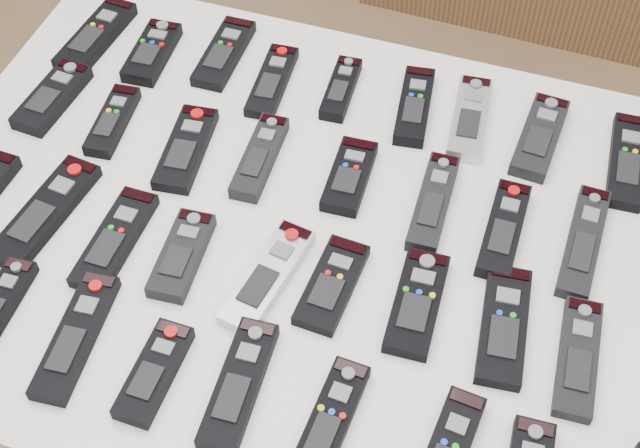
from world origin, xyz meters
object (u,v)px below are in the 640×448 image
(remote_5, at_px, (414,106))
(remote_7, at_px, (540,137))
(remote_17, at_px, (583,242))
(remote_34, at_px, (329,423))
(remote_32, at_px, (154,372))
(remote_10, at_px, (52,97))
(remote_4, at_px, (341,89))
(remote_6, at_px, (470,119))
(remote_33, at_px, (239,384))
(remote_3, at_px, (272,81))
(remote_11, at_px, (113,121))
(remote_22, at_px, (182,255))
(remote_1, at_px, (152,53))
(remote_25, at_px, (417,303))
(remote_12, at_px, (186,149))
(remote_21, at_px, (115,240))
(remote_15, at_px, (433,203))
(remote_20, at_px, (45,212))
(remote_8, at_px, (627,161))
(remote_16, at_px, (504,230))
(remote_13, at_px, (260,157))
(remote_23, at_px, (268,276))
(remote_31, at_px, (76,336))
(remote_0, at_px, (96,36))
(remote_14, at_px, (349,176))
(remote_27, at_px, (578,358))
(remote_24, at_px, (332,284))
(remote_2, at_px, (224,53))
(remote_26, at_px, (504,325))
(table, at_px, (320,256))

(remote_5, height_order, remote_7, same)
(remote_17, distance_m, remote_34, 0.46)
(remote_32, bearing_deg, remote_10, 133.11)
(remote_4, height_order, remote_6, remote_6)
(remote_33, bearing_deg, remote_3, 102.97)
(remote_10, distance_m, remote_34, 0.74)
(remote_11, bearing_deg, remote_10, 165.80)
(remote_5, height_order, remote_22, same)
(remote_1, relative_size, remote_17, 0.73)
(remote_10, relative_size, remote_33, 0.85)
(remote_7, xyz_separation_m, remote_33, (-0.29, -0.56, 0.00))
(remote_6, relative_size, remote_25, 1.06)
(remote_12, bearing_deg, remote_10, 165.65)
(remote_1, distance_m, remote_21, 0.40)
(remote_17, bearing_deg, remote_15, -178.81)
(remote_22, bearing_deg, remote_15, 29.06)
(remote_20, bearing_deg, remote_33, -18.39)
(remote_7, relative_size, remote_34, 0.98)
(remote_8, bearing_deg, remote_21, -153.08)
(remote_3, bearing_deg, remote_20, -124.88)
(remote_16, xyz_separation_m, remote_32, (-0.38, -0.37, 0.00))
(remote_7, xyz_separation_m, remote_22, (-0.44, -0.39, 0.00))
(remote_13, bearing_deg, remote_20, -144.98)
(remote_11, relative_size, remote_21, 0.82)
(remote_23, xyz_separation_m, remote_31, (-0.21, -0.17, 0.00))
(remote_0, height_order, remote_3, remote_0)
(remote_14, distance_m, remote_27, 0.43)
(remote_21, relative_size, remote_24, 1.18)
(remote_13, distance_m, remote_33, 0.39)
(remote_11, bearing_deg, remote_34, -44.33)
(remote_7, height_order, remote_11, remote_7)
(remote_16, bearing_deg, remote_6, 115.05)
(remote_11, distance_m, remote_21, 0.24)
(remote_1, xyz_separation_m, remote_10, (-0.11, -0.15, 0.00))
(remote_11, bearing_deg, remote_7, 9.35)
(remote_0, relative_size, remote_7, 1.09)
(remote_0, distance_m, remote_5, 0.57)
(remote_12, relative_size, remote_22, 1.15)
(remote_31, bearing_deg, remote_34, -6.92)
(remote_2, bearing_deg, remote_0, -173.08)
(remote_25, height_order, remote_26, remote_25)
(remote_22, bearing_deg, remote_20, 173.48)
(table, distance_m, remote_26, 0.31)
(remote_11, bearing_deg, remote_13, -6.04)
(remote_7, distance_m, remote_25, 0.38)
(remote_25, bearing_deg, remote_4, 118.82)
(remote_3, relative_size, remote_22, 1.13)
(table, distance_m, remote_32, 0.33)
(remote_3, height_order, remote_22, remote_22)
(remote_0, distance_m, remote_4, 0.45)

